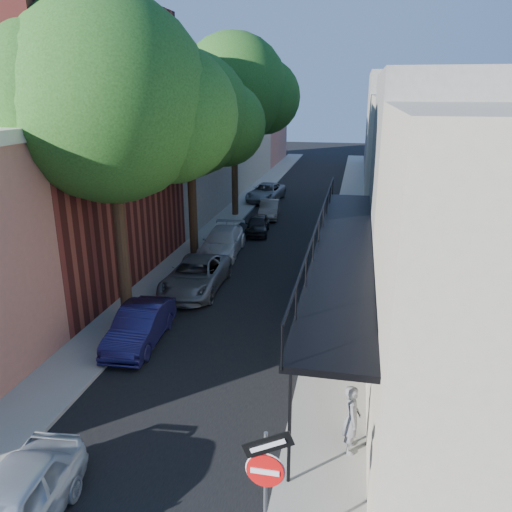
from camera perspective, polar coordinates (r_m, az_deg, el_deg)
The scene contains 17 objects.
road_surface at distance 37.04m, azimuth 4.48°, elevation 5.41°, with size 6.00×64.00×0.01m, color black.
sidewalk_left at distance 37.71m, azimuth -1.59°, elevation 5.78°, with size 2.00×64.00×0.12m, color gray.
sidewalk_right at distance 36.77m, azimuth 10.70°, elevation 5.14°, with size 2.00×64.00×0.12m, color gray.
buildings_left at distance 37.36m, azimuth -10.25°, elevation 12.96°, with size 10.10×59.10×12.00m.
buildings_right at distance 35.83m, azimuth 19.25°, elevation 11.20°, with size 9.80×55.00×10.00m.
sign_post at distance 9.34m, azimuth 1.12°, elevation -23.81°, with size 0.89×0.17×2.99m.
oak_near at distance 17.86m, azimuth -14.77°, elevation 16.46°, with size 7.48×6.80×11.42m.
oak_mid at distance 25.32m, azimuth -6.64°, elevation 15.47°, with size 6.60×6.00×10.20m.
oak_far at distance 33.99m, azimuth -1.69°, elevation 18.33°, with size 7.70×7.00×11.90m.
parked_car_a at distance 11.65m, azimuth -26.44°, elevation -24.77°, with size 1.63×4.04×1.38m, color #ABB3BD.
parked_car_b at distance 17.67m, azimuth -13.12°, elevation -7.79°, with size 1.38×3.96×1.31m, color #161441.
parked_car_c at distance 21.78m, azimuth -6.90°, elevation -2.23°, with size 2.25×4.87×1.35m, color slate.
parked_car_d at distance 26.44m, azimuth -3.85°, elevation 1.62°, with size 1.91×4.71×1.37m, color silver.
parked_car_e at distance 30.29m, azimuth 0.16°, elevation 3.61°, with size 1.34×3.32×1.13m, color black.
parked_car_f at distance 34.21m, azimuth 1.53°, elevation 5.38°, with size 1.25×3.59×1.18m, color #6C645B.
parked_car_g at distance 39.49m, azimuth 1.16°, elevation 7.28°, with size 2.25×4.88×1.36m, color gray.
pedestrian at distance 12.52m, azimuth 10.87°, elevation -17.79°, with size 0.63×0.41×1.73m, color slate.
Camera 1 is at (4.38, -5.83, 8.31)m, focal length 35.00 mm.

